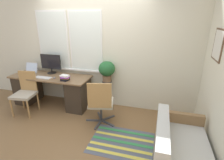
{
  "coord_description": "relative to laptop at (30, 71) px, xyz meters",
  "views": [
    {
      "loc": [
        1.5,
        -2.99,
        2.06
      ],
      "look_at": [
        0.59,
        0.17,
        0.85
      ],
      "focal_mm": 28.0,
      "sensor_mm": 36.0,
      "label": 1
    }
  ],
  "objects": [
    {
      "name": "potted_plant",
      "position": [
        1.95,
        0.17,
        0.14
      ],
      "size": [
        0.37,
        0.37,
        0.47
      ],
      "color": "brown",
      "rests_on": "plant_stand"
    },
    {
      "name": "desk_chair_wooden",
      "position": [
        0.29,
        -0.55,
        -0.29
      ],
      "size": [
        0.49,
        0.5,
        0.92
      ],
      "rotation": [
        0.0,
        0.0,
        0.13
      ],
      "color": "#B2844C",
      "rests_on": "ground_plane"
    },
    {
      "name": "monitor",
      "position": [
        0.55,
        0.12,
        0.2
      ],
      "size": [
        0.53,
        0.21,
        0.46
      ],
      "color": "black",
      "rests_on": "desk"
    },
    {
      "name": "office_chair_swivel",
      "position": [
        2.05,
        -0.55,
        -0.31
      ],
      "size": [
        0.62,
        0.61,
        0.94
      ],
      "rotation": [
        0.0,
        0.0,
        3.39
      ],
      "color": "#47474C",
      "rests_on": "ground_plane"
    },
    {
      "name": "wall_right_with_picture",
      "position": [
        3.95,
        -0.42,
        0.56
      ],
      "size": [
        0.08,
        9.0,
        2.7
      ],
      "color": "beige",
      "rests_on": "ground_plane"
    },
    {
      "name": "mouse",
      "position": [
        0.84,
        -0.22,
        -0.03
      ],
      "size": [
        0.04,
        0.07,
        0.04
      ],
      "color": "slate",
      "rests_on": "desk"
    },
    {
      "name": "book_stack",
      "position": [
        1.13,
        -0.25,
        0.01
      ],
      "size": [
        0.22,
        0.18,
        0.12
      ],
      "color": "black",
      "rests_on": "desk"
    },
    {
      "name": "couch_loveseat",
      "position": [
        3.46,
        -1.32,
        -0.53
      ],
      "size": [
        0.73,
        1.3,
        0.72
      ],
      "rotation": [
        0.0,
        0.0,
        1.57
      ],
      "color": "beige",
      "rests_on": "ground_plane"
    },
    {
      "name": "desk",
      "position": [
        0.64,
        -0.08,
        -0.39
      ],
      "size": [
        1.88,
        0.68,
        0.74
      ],
      "color": "brown",
      "rests_on": "ground_plane"
    },
    {
      "name": "ground_plane",
      "position": [
        1.61,
        -0.42,
        -0.79
      ],
      "size": [
        14.0,
        14.0,
        0.0
      ],
      "primitive_type": "plane",
      "color": "brown"
    },
    {
      "name": "laptop",
      "position": [
        0.0,
        0.0,
        0.0
      ],
      "size": [
        0.34,
        0.29,
        0.23
      ],
      "color": "#B7B7BC",
      "rests_on": "desk"
    },
    {
      "name": "keyboard",
      "position": [
        0.56,
        -0.25,
        -0.04
      ],
      "size": [
        0.38,
        0.15,
        0.02
      ],
      "color": "silver",
      "rests_on": "desk"
    },
    {
      "name": "floor_rug_striped",
      "position": [
        2.59,
        -0.99,
        -0.78
      ],
      "size": [
        1.08,
        0.81,
        0.01
      ],
      "color": "#565B6B",
      "rests_on": "ground_plane"
    },
    {
      "name": "wall_back_with_window",
      "position": [
        1.58,
        0.33,
        0.57
      ],
      "size": [
        9.0,
        0.12,
        2.7
      ],
      "color": "beige",
      "rests_on": "ground_plane"
    },
    {
      "name": "plant_stand",
      "position": [
        1.95,
        0.17,
        -0.24
      ],
      "size": [
        0.22,
        0.22,
        0.65
      ],
      "color": "#333338",
      "rests_on": "ground_plane"
    }
  ]
}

